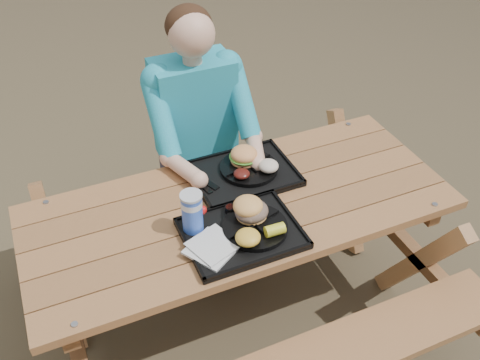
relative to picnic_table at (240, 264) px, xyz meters
name	(u,v)px	position (x,y,z in m)	size (l,w,h in m)	color
ground	(240,313)	(0.00, 0.00, -0.38)	(60.00, 60.00, 0.00)	#999999
picnic_table	(240,264)	(0.00, 0.00, 0.00)	(1.80, 1.49, 0.75)	#999999
tray_near	(242,234)	(-0.07, -0.18, 0.39)	(0.45, 0.35, 0.02)	black
tray_far	(244,174)	(0.09, 0.17, 0.39)	(0.45, 0.35, 0.02)	black
plate_near	(255,227)	(-0.01, -0.18, 0.41)	(0.26, 0.26, 0.02)	black
plate_far	(249,168)	(0.12, 0.18, 0.41)	(0.26, 0.26, 0.02)	black
napkin_stack	(212,248)	(-0.21, -0.22, 0.40)	(0.17, 0.17, 0.02)	silver
soda_cup	(192,213)	(-0.24, -0.08, 0.48)	(0.08, 0.08, 0.17)	blue
condiment_bbq	(230,209)	(-0.06, -0.05, 0.41)	(0.05, 0.05, 0.03)	black
condiment_mustard	(241,205)	(-0.01, -0.04, 0.41)	(0.05, 0.05, 0.03)	yellow
sandwich	(252,204)	(-0.01, -0.13, 0.48)	(0.13, 0.13, 0.13)	#F2A755
mac_cheese	(248,237)	(-0.08, -0.25, 0.44)	(0.10, 0.10, 0.05)	yellow
corn_cob	(275,230)	(0.03, -0.26, 0.44)	(0.08, 0.08, 0.05)	yellow
cutlery_far	(205,181)	(-0.09, 0.18, 0.40)	(0.03, 0.16, 0.01)	black
burger	(244,151)	(0.11, 0.22, 0.47)	(0.12, 0.12, 0.11)	#F59C56
baked_beans	(242,174)	(0.06, 0.12, 0.43)	(0.07, 0.07, 0.03)	#531610
potato_salad	(269,166)	(0.19, 0.11, 0.44)	(0.09, 0.09, 0.05)	beige
diner	(198,149)	(0.02, 0.59, 0.27)	(0.48, 0.84, 1.28)	#1BA9C2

